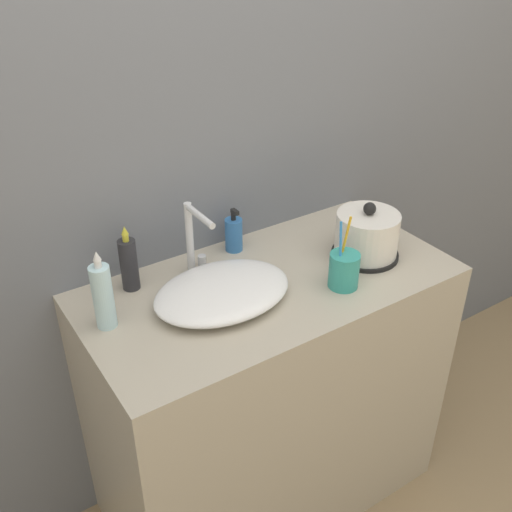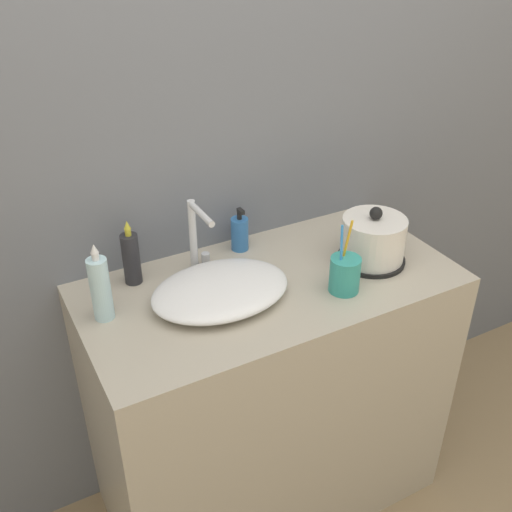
{
  "view_description": "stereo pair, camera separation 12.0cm",
  "coord_description": "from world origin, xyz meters",
  "px_view_note": "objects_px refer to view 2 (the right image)",
  "views": [
    {
      "loc": [
        -0.8,
        -0.88,
        1.82
      ],
      "look_at": [
        -0.05,
        0.27,
        0.99
      ],
      "focal_mm": 42.0,
      "sensor_mm": 36.0,
      "label": 1
    },
    {
      "loc": [
        -0.7,
        -0.94,
        1.82
      ],
      "look_at": [
        -0.05,
        0.27,
        0.99
      ],
      "focal_mm": 42.0,
      "sensor_mm": 36.0,
      "label": 2
    }
  ],
  "objects_px": {
    "toothbrush_cup": "(345,274)",
    "lotion_bottle": "(240,233)",
    "mouthwash_bottle": "(131,258)",
    "faucet": "(197,233)",
    "shampoo_bottle": "(100,288)",
    "electric_kettle": "(373,242)"
  },
  "relations": [
    {
      "from": "faucet",
      "to": "shampoo_bottle",
      "type": "relative_size",
      "value": 1.0
    },
    {
      "from": "electric_kettle",
      "to": "shampoo_bottle",
      "type": "relative_size",
      "value": 0.92
    },
    {
      "from": "electric_kettle",
      "to": "lotion_bottle",
      "type": "height_order",
      "value": "electric_kettle"
    },
    {
      "from": "faucet",
      "to": "mouthwash_bottle",
      "type": "xyz_separation_m",
      "value": [
        -0.18,
        0.03,
        -0.04
      ]
    },
    {
      "from": "faucet",
      "to": "mouthwash_bottle",
      "type": "relative_size",
      "value": 1.13
    },
    {
      "from": "electric_kettle",
      "to": "mouthwash_bottle",
      "type": "xyz_separation_m",
      "value": [
        -0.65,
        0.23,
        0.01
      ]
    },
    {
      "from": "electric_kettle",
      "to": "toothbrush_cup",
      "type": "height_order",
      "value": "toothbrush_cup"
    },
    {
      "from": "faucet",
      "to": "shampoo_bottle",
      "type": "distance_m",
      "value": 0.32
    },
    {
      "from": "toothbrush_cup",
      "to": "shampoo_bottle",
      "type": "xyz_separation_m",
      "value": [
        -0.61,
        0.19,
        0.04
      ]
    },
    {
      "from": "toothbrush_cup",
      "to": "electric_kettle",
      "type": "bearing_deg",
      "value": 28.35
    },
    {
      "from": "faucet",
      "to": "lotion_bottle",
      "type": "xyz_separation_m",
      "value": [
        0.16,
        0.05,
        -0.07
      ]
    },
    {
      "from": "lotion_bottle",
      "to": "toothbrush_cup",
      "type": "bearing_deg",
      "value": -66.02
    },
    {
      "from": "faucet",
      "to": "mouthwash_bottle",
      "type": "distance_m",
      "value": 0.19
    },
    {
      "from": "lotion_bottle",
      "to": "shampoo_bottle",
      "type": "bearing_deg",
      "value": -162.79
    },
    {
      "from": "lotion_bottle",
      "to": "mouthwash_bottle",
      "type": "xyz_separation_m",
      "value": [
        -0.35,
        -0.02,
        0.02
      ]
    },
    {
      "from": "toothbrush_cup",
      "to": "mouthwash_bottle",
      "type": "xyz_separation_m",
      "value": [
        -0.49,
        0.31,
        0.03
      ]
    },
    {
      "from": "electric_kettle",
      "to": "toothbrush_cup",
      "type": "bearing_deg",
      "value": -151.65
    },
    {
      "from": "toothbrush_cup",
      "to": "lotion_bottle",
      "type": "relative_size",
      "value": 1.49
    },
    {
      "from": "toothbrush_cup",
      "to": "lotion_bottle",
      "type": "distance_m",
      "value": 0.37
    },
    {
      "from": "toothbrush_cup",
      "to": "shampoo_bottle",
      "type": "distance_m",
      "value": 0.64
    },
    {
      "from": "electric_kettle",
      "to": "toothbrush_cup",
      "type": "xyz_separation_m",
      "value": [
        -0.16,
        -0.09,
        -0.01
      ]
    },
    {
      "from": "electric_kettle",
      "to": "shampoo_bottle",
      "type": "distance_m",
      "value": 0.78
    }
  ]
}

